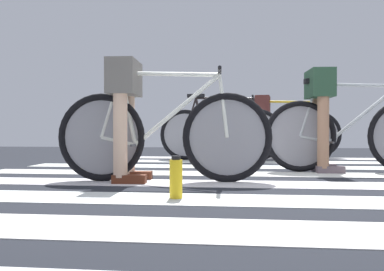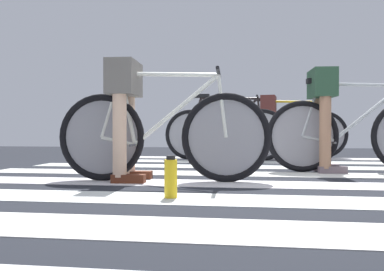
% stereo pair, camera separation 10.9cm
% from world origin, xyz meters
% --- Properties ---
extents(ground, '(18.00, 14.00, 0.02)m').
position_xyz_m(ground, '(0.00, 0.00, 0.01)').
color(ground, black).
extents(crosswalk_markings, '(5.43, 6.54, 0.00)m').
position_xyz_m(crosswalk_markings, '(-0.05, -0.08, 0.02)').
color(crosswalk_markings, silver).
rests_on(crosswalk_markings, ground).
extents(bicycle_1_of_4, '(1.74, 0.52, 0.93)m').
position_xyz_m(bicycle_1_of_4, '(-0.82, -0.01, 0.41)').
color(bicycle_1_of_4, black).
rests_on(bicycle_1_of_4, ground).
extents(cyclist_1_of_4, '(0.33, 0.42, 0.98)m').
position_xyz_m(cyclist_1_of_4, '(-1.13, -0.03, 0.65)').
color(cyclist_1_of_4, beige).
rests_on(cyclist_1_of_4, ground).
extents(bicycle_2_of_4, '(1.74, 0.52, 0.93)m').
position_xyz_m(bicycle_2_of_4, '(0.91, 0.98, 0.41)').
color(bicycle_2_of_4, black).
rests_on(bicycle_2_of_4, ground).
extents(cyclist_2_of_4, '(0.33, 0.42, 1.02)m').
position_xyz_m(cyclist_2_of_4, '(0.60, 0.96, 0.68)').
color(cyclist_2_of_4, '#A87A5B').
rests_on(cyclist_2_of_4, ground).
extents(bicycle_3_of_4, '(1.74, 0.52, 0.93)m').
position_xyz_m(bicycle_3_of_4, '(-0.46, 2.50, 0.41)').
color(bicycle_3_of_4, black).
rests_on(bicycle_3_of_4, ground).
extents(bicycle_4_of_4, '(1.73, 0.52, 0.93)m').
position_xyz_m(bicycle_4_of_4, '(0.49, 3.29, 0.41)').
color(bicycle_4_of_4, black).
rests_on(bicycle_4_of_4, ground).
extents(cyclist_4_of_4, '(0.36, 0.44, 0.97)m').
position_xyz_m(cyclist_4_of_4, '(0.18, 3.33, 0.65)').
color(cyclist_4_of_4, brown).
rests_on(cyclist_4_of_4, ground).
extents(water_bottle, '(0.08, 0.08, 0.26)m').
position_xyz_m(water_bottle, '(-0.59, -0.82, 0.14)').
color(water_bottle, yellow).
rests_on(water_bottle, ground).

